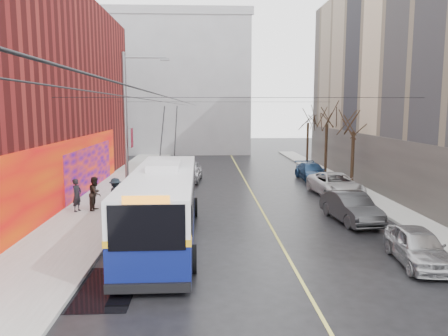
# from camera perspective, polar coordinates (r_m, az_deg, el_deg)

# --- Properties ---
(ground) EXTENTS (140.00, 140.00, 0.00)m
(ground) POSITION_cam_1_polar(r_m,az_deg,el_deg) (16.40, 4.03, -13.28)
(ground) COLOR black
(ground) RESTS_ON ground
(sidewalk_left) EXTENTS (4.00, 60.00, 0.15)m
(sidewalk_left) POSITION_cam_1_polar(r_m,az_deg,el_deg) (28.49, -15.12, -4.22)
(sidewalk_left) COLOR gray
(sidewalk_left) RESTS_ON ground
(sidewalk_right) EXTENTS (2.00, 60.00, 0.15)m
(sidewalk_right) POSITION_cam_1_polar(r_m,az_deg,el_deg) (29.83, 18.76, -3.83)
(sidewalk_right) COLOR gray
(sidewalk_right) RESTS_ON ground
(lane_line) EXTENTS (0.12, 50.00, 0.01)m
(lane_line) POSITION_cam_1_polar(r_m,az_deg,el_deg) (29.96, 3.81, -3.51)
(lane_line) COLOR #BFB74C
(lane_line) RESTS_ON ground
(building_far) EXTENTS (20.50, 12.10, 18.00)m
(building_far) POSITION_cam_1_polar(r_m,az_deg,el_deg) (60.40, -6.68, 10.78)
(building_far) COLOR gray
(building_far) RESTS_ON ground
(streetlight_pole) EXTENTS (2.65, 0.60, 9.00)m
(streetlight_pole) POSITION_cam_1_polar(r_m,az_deg,el_deg) (25.58, -12.38, 5.31)
(streetlight_pole) COLOR slate
(streetlight_pole) RESTS_ON ground
(catenary_wires) EXTENTS (18.00, 60.00, 0.22)m
(catenary_wires) POSITION_cam_1_polar(r_m,az_deg,el_deg) (29.97, -4.02, 8.50)
(catenary_wires) COLOR black
(tree_near) EXTENTS (3.20, 3.20, 6.40)m
(tree_near) POSITION_cam_1_polar(r_m,az_deg,el_deg) (33.02, 16.62, 5.93)
(tree_near) COLOR black
(tree_near) RESTS_ON ground
(tree_mid) EXTENTS (3.20, 3.20, 6.68)m
(tree_mid) POSITION_cam_1_polar(r_m,az_deg,el_deg) (39.69, 13.31, 6.72)
(tree_mid) COLOR black
(tree_mid) RESTS_ON ground
(tree_far) EXTENTS (3.20, 3.20, 6.57)m
(tree_far) POSITION_cam_1_polar(r_m,az_deg,el_deg) (46.47, 10.94, 6.79)
(tree_far) COLOR black
(tree_far) RESTS_ON ground
(puddle) EXTENTS (2.01, 3.69, 0.01)m
(puddle) POSITION_cam_1_polar(r_m,az_deg,el_deg) (15.45, -15.23, -14.90)
(puddle) COLOR black
(puddle) RESTS_ON ground
(pigeons_flying) EXTENTS (1.83, 2.20, 1.32)m
(pigeons_flying) POSITION_cam_1_polar(r_m,az_deg,el_deg) (24.80, -5.33, 11.28)
(pigeons_flying) COLOR slate
(trolleybus) EXTENTS (3.11, 12.79, 6.03)m
(trolleybus) POSITION_cam_1_polar(r_m,az_deg,el_deg) (19.80, -7.92, -4.56)
(trolleybus) COLOR #0A1351
(trolleybus) RESTS_ON ground
(parked_car_a) EXTENTS (2.06, 4.24, 1.39)m
(parked_car_a) POSITION_cam_1_polar(r_m,az_deg,el_deg) (18.37, 24.00, -9.32)
(parked_car_a) COLOR #A0A1A4
(parked_car_a) RESTS_ON ground
(parked_car_b) EXTENTS (2.15, 4.84, 1.55)m
(parked_car_b) POSITION_cam_1_polar(r_m,az_deg,el_deg) (23.73, 16.25, -4.95)
(parked_car_b) COLOR #2B2C2E
(parked_car_b) RESTS_ON ground
(parked_car_c) EXTENTS (2.98, 5.74, 1.54)m
(parked_car_c) POSITION_cam_1_polar(r_m,az_deg,el_deg) (30.34, 14.35, -2.12)
(parked_car_c) COLOR #BAB9BC
(parked_car_c) RESTS_ON ground
(parked_car_d) EXTENTS (2.19, 4.88, 1.39)m
(parked_car_d) POSITION_cam_1_polar(r_m,az_deg,el_deg) (36.58, 11.38, -0.47)
(parked_car_d) COLOR navy
(parked_car_d) RESTS_ON ground
(following_car) EXTENTS (2.32, 4.93, 1.63)m
(following_car) POSITION_cam_1_polar(r_m,az_deg,el_deg) (35.33, -4.62, -0.44)
(following_car) COLOR #B8B7BD
(following_car) RESTS_ON ground
(pedestrian_a) EXTENTS (0.63, 0.78, 1.84)m
(pedestrian_a) POSITION_cam_1_polar(r_m,az_deg,el_deg) (25.75, -18.66, -3.38)
(pedestrian_a) COLOR black
(pedestrian_a) RESTS_ON sidewalk_left
(pedestrian_b) EXTENTS (0.84, 1.02, 1.92)m
(pedestrian_b) POSITION_cam_1_polar(r_m,az_deg,el_deg) (25.72, -16.45, -3.21)
(pedestrian_b) COLOR black
(pedestrian_b) RESTS_ON sidewalk_left
(pedestrian_c) EXTENTS (1.19, 1.40, 1.88)m
(pedestrian_c) POSITION_cam_1_polar(r_m,az_deg,el_deg) (25.22, -13.98, -3.38)
(pedestrian_c) COLOR black
(pedestrian_c) RESTS_ON sidewalk_left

